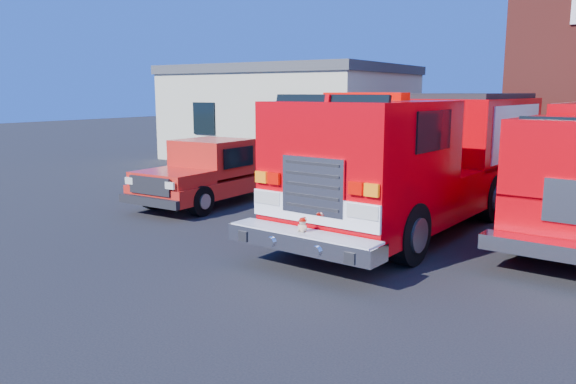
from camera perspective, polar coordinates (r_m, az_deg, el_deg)
The scene contains 4 objects.
ground at distance 11.81m, azimuth 3.18°, elevation -5.36°, with size 100.00×100.00×0.00m, color black.
side_building at distance 27.18m, azimuth 0.37°, elevation 8.14°, with size 10.20×8.20×4.35m.
fire_engine at distance 13.91m, azimuth 14.05°, elevation 3.54°, with size 3.62×10.38×3.14m.
pickup_truck at distance 16.38m, azimuth -7.04°, elevation 2.03°, with size 2.02×5.58×1.82m.
Camera 1 is at (5.63, -9.89, 3.15)m, focal length 35.00 mm.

